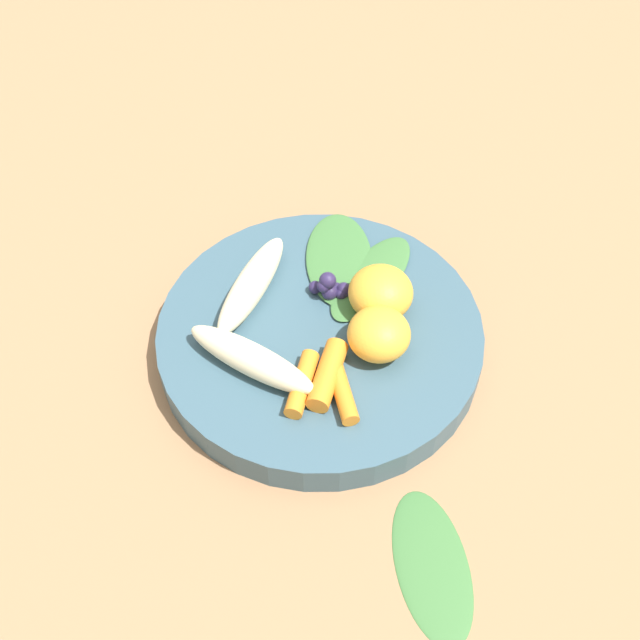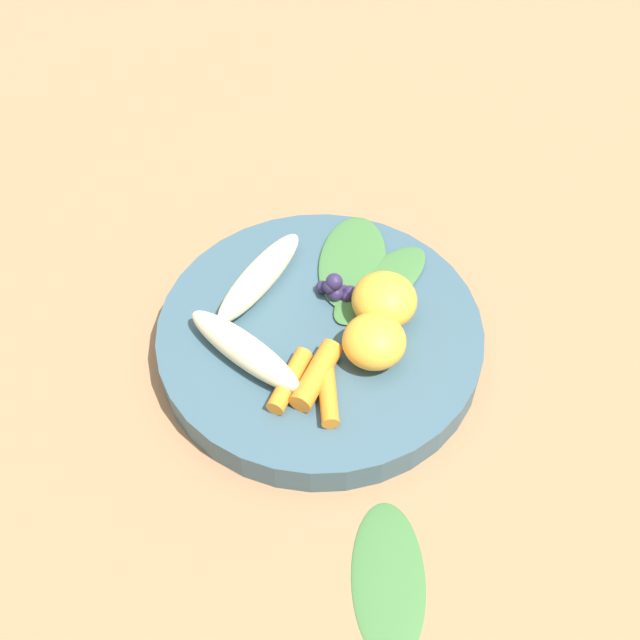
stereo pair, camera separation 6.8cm
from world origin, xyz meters
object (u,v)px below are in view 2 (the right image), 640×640
Objects in this scene: bowl at (320,338)px; orange_segment_near at (384,300)px; banana_peeled_right at (260,277)px; kale_leaf_stray at (388,578)px; banana_peeled_left at (244,350)px.

orange_segment_near is (-0.02, 0.05, 0.04)m from bowl.
banana_peeled_right reaches higher than bowl.
bowl reaches higher than kale_leaf_stray.
banana_peeled_right is 2.15× the size of orange_segment_near.
orange_segment_near is at bearing 106.18° from bowl.
banana_peeled_right is (-0.08, 0.00, 0.00)m from banana_peeled_left.
bowl is 2.34× the size of banana_peeled_right.
banana_peeled_right is 0.11m from orange_segment_near.
orange_segment_near is at bearing 62.69° from banana_peeled_left.
banana_peeled_left is at bearing -147.20° from kale_leaf_stray.
orange_segment_near is 0.46× the size of kale_leaf_stray.
banana_peeled_left reaches higher than bowl.
banana_peeled_left is at bearing 25.47° from banana_peeled_right.
kale_leaf_stray is (0.20, 0.06, -0.01)m from bowl.
bowl is 2.34× the size of banana_peeled_left.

